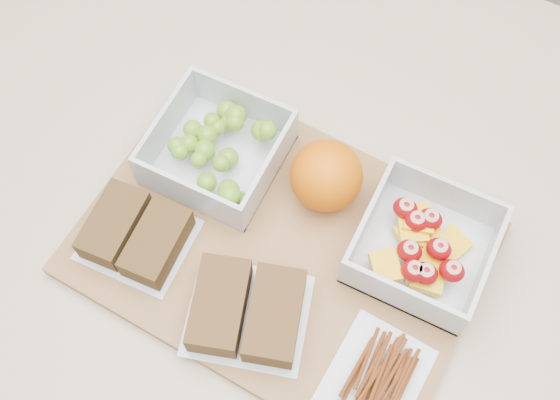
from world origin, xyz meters
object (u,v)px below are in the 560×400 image
Objects in this scene: sandwich_bag_center at (247,311)px; pretzel_bag at (377,374)px; fruit_container at (422,247)px; orange at (326,176)px; sandwich_bag_left at (136,234)px; grape_container at (219,149)px; cutting_board at (280,249)px.

sandwich_bag_center is 1.30× the size of pretzel_bag.
fruit_container is 0.14m from pretzel_bag.
orange reaches higher than sandwich_bag_left.
pretzel_bag is at bearing -30.22° from grape_container.
orange is at bearing 86.18° from sandwich_bag_center.
pretzel_bag is (0.15, -0.08, 0.02)m from cutting_board.
fruit_container is 1.70× the size of orange.
fruit_container is 0.20m from sandwich_bag_center.
grape_container is 0.13m from orange.
sandwich_bag_left reaches higher than pretzel_bag.
fruit_container is 1.17× the size of sandwich_bag_left.
fruit_container is at bearing 93.74° from pretzel_bag.
grape_container is at bearing -173.34° from orange.
pretzel_bag is at bearing 0.57° from sandwich_bag_center.
cutting_board is 0.16m from sandwich_bag_left.
fruit_container reaches higher than sandwich_bag_left.
cutting_board is 3.07× the size of grape_container.
sandwich_bag_center is (-0.13, -0.14, -0.00)m from fruit_container.
orange reaches higher than sandwich_bag_center.
cutting_board is 5.26× the size of orange.
sandwich_bag_center is at bearing -8.77° from sandwich_bag_left.
orange is 0.21m from pretzel_bag.
sandwich_bag_left is (-0.14, -0.06, 0.03)m from cutting_board.
sandwich_bag_left is 0.78× the size of sandwich_bag_center.
sandwich_bag_center is 0.14m from pretzel_bag.
orange is at bearing 82.49° from cutting_board.
grape_container is 0.19m from sandwich_bag_center.
grape_container is 1.01× the size of fruit_container.
orange reaches higher than cutting_board.
cutting_board is at bearing 92.83° from sandwich_bag_center.
grape_container is (-0.11, 0.07, 0.03)m from cutting_board.
fruit_container is (0.14, 0.06, 0.03)m from cutting_board.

